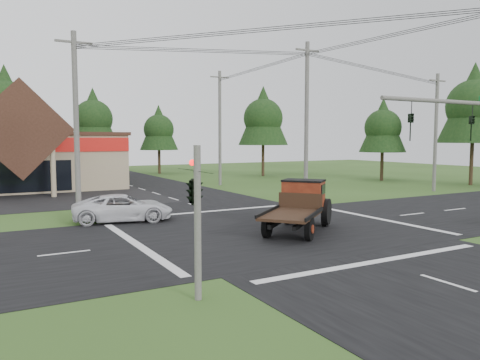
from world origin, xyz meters
TOP-DOWN VIEW (x-y plane):
  - ground at (0.00, 0.00)m, footprint 120.00×120.00m
  - road_ns at (0.00, 0.00)m, footprint 12.00×120.00m
  - road_ew at (0.00, 0.00)m, footprint 120.00×12.00m
  - traffic_signal_corner at (-7.50, -7.32)m, footprint 0.53×2.48m
  - utility_pole_nw at (-8.00, 8.00)m, footprint 2.00×0.30m
  - utility_pole_ne at (8.00, 8.00)m, footprint 2.00×0.30m
  - utility_pole_far at (22.00, 8.00)m, footprint 2.00×0.30m
  - utility_pole_n at (8.00, 22.00)m, footprint 2.00×0.30m
  - tree_row_c at (-10.00, 41.00)m, footprint 7.28×7.28m
  - tree_row_d at (0.00, 42.00)m, footprint 6.16×6.16m
  - tree_row_e at (8.00, 40.00)m, footprint 5.04×5.04m
  - tree_side_ne at (18.00, 30.00)m, footprint 6.16×6.16m
  - tree_side_e_near at (26.00, 18.00)m, footprint 5.04×5.04m
  - tree_side_e_far at (30.00, 10.00)m, footprint 6.72×6.72m
  - antique_flatbed_truck at (0.72, -0.98)m, footprint 6.16×5.68m
  - white_pickup at (-5.94, 6.24)m, footprint 5.85×3.67m

SIDE VIEW (x-z plane):
  - ground at x=0.00m, z-range 0.00..0.00m
  - road_ns at x=0.00m, z-range 0.00..0.02m
  - road_ew at x=0.00m, z-range 0.00..0.02m
  - white_pickup at x=-5.94m, z-range 0.00..1.51m
  - antique_flatbed_truck at x=0.72m, z-range 0.00..2.54m
  - traffic_signal_corner at x=-7.50m, z-range 1.32..5.72m
  - utility_pole_far at x=22.00m, z-range 0.14..10.34m
  - utility_pole_nw at x=-8.00m, z-range 0.14..10.64m
  - utility_pole_n at x=8.00m, z-range 0.14..11.34m
  - utility_pole_ne at x=8.00m, z-range 0.14..11.64m
  - tree_row_e at x=8.00m, z-range 1.49..10.58m
  - tree_side_e_near at x=26.00m, z-range 1.49..10.58m
  - tree_row_d at x=0.00m, z-range 1.82..12.93m
  - tree_side_ne at x=18.00m, z-range 1.82..12.93m
  - tree_side_e_far at x=30.00m, z-range 1.99..14.11m
  - tree_row_c at x=-10.00m, z-range 2.16..15.29m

